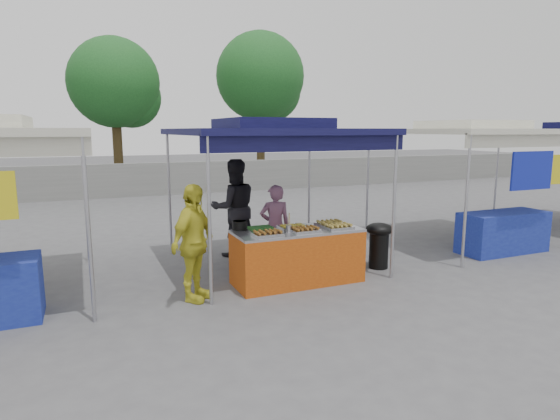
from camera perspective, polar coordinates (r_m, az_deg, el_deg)
name	(u,v)px	position (r m, az deg, el deg)	size (l,w,h in m)	color
ground_plane	(295,280)	(7.58, 1.81, -8.56)	(80.00, 80.00, 0.00)	#4F4F51
back_wall	(170,179)	(17.87, -13.26, 3.75)	(40.00, 0.25, 1.20)	slate
main_canopy	(271,130)	(8.08, -1.05, 9.68)	(3.20, 3.20, 2.57)	#A5A4AB
neighbor_stall_right	(484,169)	(10.38, 23.63, 4.62)	(3.20, 3.20, 2.57)	#A5A4AB
tree_1	(118,87)	(19.56, -19.12, 14.00)	(3.48, 3.42, 5.87)	#392C15
tree_2	(263,81)	(21.42, -2.09, 15.49)	(3.86, 3.86, 6.63)	#392C15
vendor_table	(298,256)	(7.37, 2.15, -5.65)	(2.00, 0.80, 0.85)	#AA440F
food_tray_fl	(268,234)	(6.81, -1.52, -2.94)	(0.42, 0.30, 0.07)	#B0AFB4
food_tray_fm	(305,230)	(7.07, 3.06, -2.48)	(0.42, 0.30, 0.07)	#B0AFB4
food_tray_fr	(338,227)	(7.34, 7.13, -2.08)	(0.42, 0.30, 0.07)	#B0AFB4
food_tray_bl	(261,229)	(7.12, -2.37, -2.38)	(0.42, 0.30, 0.07)	#B0AFB4
food_tray_bm	(293,227)	(7.32, 1.54, -2.05)	(0.42, 0.30, 0.07)	#B0AFB4
food_tray_br	(330,224)	(7.59, 6.07, -1.67)	(0.42, 0.30, 0.07)	#B0AFB4
cooking_pot	(240,225)	(7.28, -4.95, -1.87)	(0.23, 0.23, 0.14)	black
skewer_cup	(289,229)	(7.06, 1.08, -2.30)	(0.09, 0.09, 0.11)	#A5A4AB
wok_burner	(379,241)	(8.30, 11.98, -3.74)	(0.48, 0.48, 0.80)	black
crate_left	(259,267)	(7.73, -2.63, -6.99)	(0.51, 0.36, 0.31)	navy
crate_right	(298,262)	(8.13, 2.24, -6.31)	(0.44, 0.31, 0.26)	navy
crate_stacked	(298,247)	(8.06, 2.25, -4.52)	(0.43, 0.30, 0.26)	navy
vendor_woman	(275,227)	(8.08, -0.61, -2.03)	(0.53, 0.35, 1.46)	#784C69
helper_man	(234,208)	(8.88, -5.59, 0.25)	(0.90, 0.70, 1.85)	black
customer_person	(193,243)	(6.62, -10.51, -3.99)	(0.97, 0.40, 1.65)	gold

